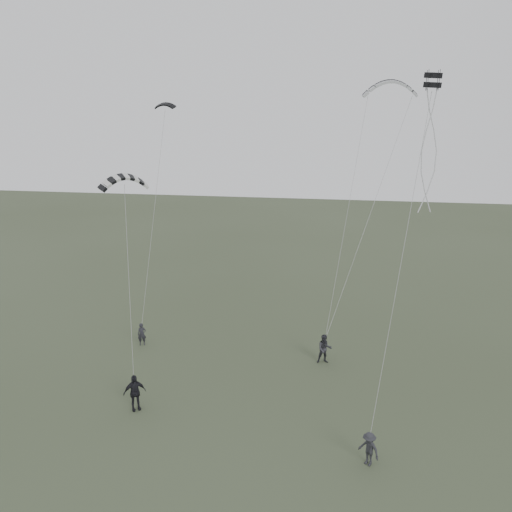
% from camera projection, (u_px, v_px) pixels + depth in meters
% --- Properties ---
extents(ground, '(140.00, 140.00, 0.00)m').
position_uv_depth(ground, '(225.00, 408.00, 26.22)').
color(ground, '#39412B').
rests_on(ground, ground).
extents(flyer_left, '(0.65, 0.54, 1.52)m').
position_uv_depth(flyer_left, '(142.00, 334.00, 33.23)').
color(flyer_left, black).
rests_on(flyer_left, ground).
extents(flyer_right, '(1.03, 0.88, 1.86)m').
position_uv_depth(flyer_right, '(325.00, 349.00, 30.78)').
color(flyer_right, '#29292E').
rests_on(flyer_right, ground).
extents(flyer_center, '(1.22, 1.06, 1.97)m').
position_uv_depth(flyer_center, '(135.00, 392.00, 25.81)').
color(flyer_center, black).
rests_on(flyer_center, ground).
extents(flyer_far, '(1.17, 1.08, 1.58)m').
position_uv_depth(flyer_far, '(369.00, 449.00, 21.74)').
color(flyer_far, '#25252A').
rests_on(flyer_far, ground).
extents(kite_dark_small, '(1.55, 0.80, 0.63)m').
position_uv_depth(kite_dark_small, '(165.00, 104.00, 34.68)').
color(kite_dark_small, black).
rests_on(kite_dark_small, flyer_left).
extents(kite_pale_large, '(3.86, 1.15, 1.69)m').
position_uv_depth(kite_pale_large, '(391.00, 82.00, 35.15)').
color(kite_pale_large, '#B2B5B8').
rests_on(kite_pale_large, flyer_right).
extents(kite_striped, '(2.55, 2.40, 1.20)m').
position_uv_depth(kite_striped, '(124.00, 177.00, 26.49)').
color(kite_striped, black).
rests_on(kite_striped, flyer_center).
extents(kite_box, '(0.89, 0.89, 0.75)m').
position_uv_depth(kite_box, '(433.00, 80.00, 24.23)').
color(kite_box, black).
rests_on(kite_box, flyer_far).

